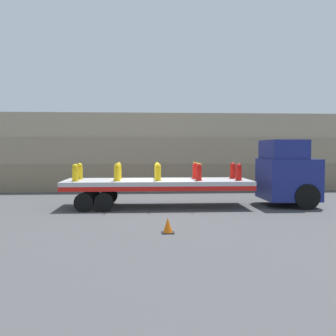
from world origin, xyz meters
The scene contains 18 objects.
ground_plane centered at (0.00, 0.00, 0.00)m, with size 120.00×120.00×0.00m, color #474749.
rock_cliff centered at (0.00, 7.84, 2.48)m, with size 60.00×3.30×4.96m.
truck_cab centered at (6.17, 0.00, 1.54)m, with size 2.36×2.66×3.08m.
flatbed_trailer centered at (-0.41, 0.00, 1.03)m, with size 8.47×2.69×1.25m.
fire_hydrant_yellow_near_0 centered at (-3.63, -0.57, 1.62)m, with size 0.33×0.49×0.76m.
fire_hydrant_yellow_far_0 centered at (-3.63, 0.57, 1.62)m, with size 0.33×0.49×0.76m.
fire_hydrant_yellow_near_1 centered at (-1.82, -0.57, 1.62)m, with size 0.33×0.49×0.76m.
fire_hydrant_yellow_far_1 centered at (-1.82, 0.57, 1.62)m, with size 0.33×0.49×0.76m.
fire_hydrant_yellow_near_2 centered at (0.00, -0.57, 1.62)m, with size 0.33×0.49×0.76m.
fire_hydrant_yellow_far_2 centered at (0.00, 0.57, 1.62)m, with size 0.33×0.49×0.76m.
fire_hydrant_red_near_3 centered at (1.82, -0.57, 1.62)m, with size 0.33×0.49×0.76m.
fire_hydrant_red_far_3 centered at (1.82, 0.57, 1.62)m, with size 0.33×0.49×0.76m.
fire_hydrant_red_near_4 centered at (3.63, -0.57, 1.62)m, with size 0.33×0.49×0.76m.
fire_hydrant_red_far_4 centered at (3.63, 0.57, 1.62)m, with size 0.33×0.49×0.76m.
cargo_strap_rear centered at (-1.82, 0.00, 2.02)m, with size 0.05×2.79×0.01m.
cargo_strap_middle centered at (0.00, 0.00, 2.02)m, with size 0.05×2.79×0.01m.
cargo_strap_front centered at (1.82, 0.00, 2.02)m, with size 0.05×2.79×0.01m.
traffic_cone centered at (0.14, -5.46, 0.24)m, with size 0.39×0.39×0.50m.
Camera 1 is at (-0.58, -17.13, 2.64)m, focal length 40.00 mm.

